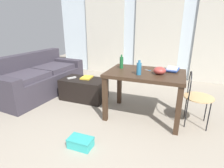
% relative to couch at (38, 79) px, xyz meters
% --- Properties ---
extents(ground_plane, '(9.08, 9.08, 0.00)m').
position_rel_couch_xyz_m(ground_plane, '(2.16, -0.10, -0.32)').
color(ground_plane, gray).
extents(wall_back, '(5.85, 0.10, 2.56)m').
position_rel_couch_xyz_m(wall_back, '(2.16, 2.19, 0.96)').
color(wall_back, silver).
rests_on(wall_back, ground).
extents(curtains, '(4.16, 0.03, 2.26)m').
position_rel_couch_xyz_m(curtains, '(2.16, 2.10, 0.81)').
color(curtains, beige).
rests_on(curtains, ground).
extents(couch, '(1.06, 1.99, 0.84)m').
position_rel_couch_xyz_m(couch, '(0.00, 0.00, 0.00)').
color(couch, '#38333D').
rests_on(couch, ground).
extents(coffee_table, '(0.87, 0.50, 0.42)m').
position_rel_couch_xyz_m(coffee_table, '(1.08, 0.06, -0.11)').
color(coffee_table, black).
rests_on(coffee_table, ground).
extents(craft_table, '(1.16, 0.78, 0.76)m').
position_rel_couch_xyz_m(craft_table, '(2.33, -0.22, 0.32)').
color(craft_table, '#382619').
rests_on(craft_table, ground).
extents(wire_chair, '(0.42, 0.42, 0.82)m').
position_rel_couch_xyz_m(wire_chair, '(3.05, -0.18, 0.19)').
color(wire_chair, tan).
rests_on(wire_chair, ground).
extents(bottle_near, '(0.06, 0.06, 0.22)m').
position_rel_couch_xyz_m(bottle_near, '(1.92, -0.12, 0.53)').
color(bottle_near, '#195B2D').
rests_on(bottle_near, craft_table).
extents(bottle_far, '(0.07, 0.07, 0.21)m').
position_rel_couch_xyz_m(bottle_far, '(2.27, -0.40, 0.53)').
color(bottle_far, teal).
rests_on(bottle_far, craft_table).
extents(bowl, '(0.18, 0.18, 0.11)m').
position_rel_couch_xyz_m(bowl, '(2.55, -0.26, 0.49)').
color(bowl, '#9E3833').
rests_on(bowl, craft_table).
extents(book_stack, '(0.21, 0.27, 0.05)m').
position_rel_couch_xyz_m(book_stack, '(2.71, -0.00, 0.46)').
color(book_stack, '#33519E').
rests_on(book_stack, craft_table).
extents(scissors, '(0.10, 0.07, 0.00)m').
position_rel_couch_xyz_m(scissors, '(2.36, -0.11, 0.44)').
color(scissors, '#9EA0A5').
rests_on(scissors, craft_table).
extents(tv_remote_primary, '(0.13, 0.17, 0.02)m').
position_rel_couch_xyz_m(tv_remote_primary, '(0.84, 0.02, 0.11)').
color(tv_remote_primary, '#B7B7B2').
rests_on(tv_remote_primary, coffee_table).
extents(magazine, '(0.22, 0.27, 0.03)m').
position_rel_couch_xyz_m(magazine, '(1.11, 0.14, 0.11)').
color(magazine, gold).
rests_on(magazine, coffee_table).
extents(shoebox, '(0.30, 0.19, 0.13)m').
position_rel_couch_xyz_m(shoebox, '(1.77, -1.27, -0.26)').
color(shoebox, '#33B2AD').
rests_on(shoebox, ground).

